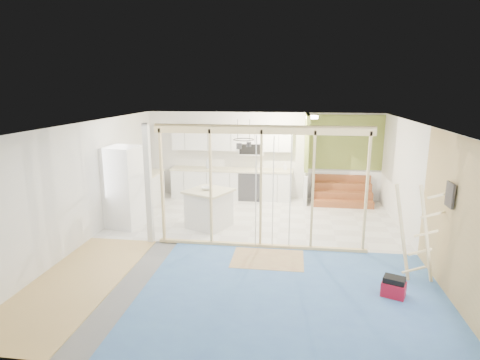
# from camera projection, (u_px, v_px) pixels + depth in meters

# --- Properties ---
(room) EXTENTS (7.01, 8.01, 2.61)m
(room) POSITION_uv_depth(u_px,v_px,m) (246.00, 188.00, 8.24)
(room) COLOR slate
(room) RESTS_ON ground
(floor_overlays) EXTENTS (7.00, 8.00, 0.03)m
(floor_overlays) POSITION_uv_depth(u_px,v_px,m) (250.00, 245.00, 8.58)
(floor_overlays) COLOR silver
(floor_overlays) RESTS_ON room
(stud_frame) EXTENTS (4.66, 0.14, 2.60)m
(stud_frame) POSITION_uv_depth(u_px,v_px,m) (235.00, 174.00, 8.21)
(stud_frame) COLOR #E0BF89
(stud_frame) RESTS_ON room
(base_cabinets) EXTENTS (4.45, 2.24, 0.93)m
(base_cabinets) POSITION_uv_depth(u_px,v_px,m) (206.00, 186.00, 11.89)
(base_cabinets) COLOR white
(base_cabinets) RESTS_ON room
(upper_cabinets) EXTENTS (3.60, 0.41, 0.85)m
(upper_cabinets) POSITION_uv_depth(u_px,v_px,m) (234.00, 139.00, 11.92)
(upper_cabinets) COLOR white
(upper_cabinets) RESTS_ON room
(green_partition) EXTENTS (2.25, 1.51, 2.60)m
(green_partition) POSITION_uv_depth(u_px,v_px,m) (332.00, 171.00, 11.59)
(green_partition) COLOR olive
(green_partition) RESTS_ON room
(pot_rack) EXTENTS (0.52, 0.52, 0.72)m
(pot_rack) POSITION_uv_depth(u_px,v_px,m) (243.00, 142.00, 9.95)
(pot_rack) COLOR black
(pot_rack) RESTS_ON room
(sheathing_panel) EXTENTS (0.02, 4.00, 2.60)m
(sheathing_panel) POSITION_uv_depth(u_px,v_px,m) (466.00, 229.00, 5.85)
(sheathing_panel) COLOR tan
(sheathing_panel) RESTS_ON room
(electrical_panel) EXTENTS (0.04, 0.30, 0.40)m
(electrical_panel) POSITION_uv_depth(u_px,v_px,m) (450.00, 195.00, 6.36)
(electrical_panel) COLOR #37383C
(electrical_panel) RESTS_ON room
(ceiling_light) EXTENTS (0.32, 0.32, 0.08)m
(ceiling_light) POSITION_uv_depth(u_px,v_px,m) (312.00, 117.00, 10.67)
(ceiling_light) COLOR #FFEABF
(ceiling_light) RESTS_ON room
(fridge) EXTENTS (0.99, 0.96, 1.96)m
(fridge) POSITION_uv_depth(u_px,v_px,m) (124.00, 187.00, 9.64)
(fridge) COLOR white
(fridge) RESTS_ON room
(island) EXTENTS (1.26, 1.26, 0.93)m
(island) POSITION_uv_depth(u_px,v_px,m) (209.00, 209.00, 9.63)
(island) COLOR silver
(island) RESTS_ON room
(bowl) EXTENTS (0.31, 0.31, 0.07)m
(bowl) POSITION_uv_depth(u_px,v_px,m) (207.00, 188.00, 9.56)
(bowl) COLOR silver
(bowl) RESTS_ON island
(soap_bottle_a) EXTENTS (0.12, 0.12, 0.31)m
(soap_bottle_a) POSITION_uv_depth(u_px,v_px,m) (208.00, 163.00, 12.06)
(soap_bottle_a) COLOR #B0B8C5
(soap_bottle_a) RESTS_ON base_cabinets
(soap_bottle_b) EXTENTS (0.11, 0.11, 0.21)m
(soap_bottle_b) POSITION_uv_depth(u_px,v_px,m) (285.00, 166.00, 11.84)
(soap_bottle_b) COLOR white
(soap_bottle_b) RESTS_ON base_cabinets
(toolbox) EXTENTS (0.44, 0.39, 0.34)m
(toolbox) POSITION_uv_depth(u_px,v_px,m) (394.00, 288.00, 6.47)
(toolbox) COLOR #AA0F25
(toolbox) RESTS_ON room
(ladder) EXTENTS (0.94, 0.14, 1.75)m
(ladder) POSITION_uv_depth(u_px,v_px,m) (417.00, 234.00, 6.78)
(ladder) COLOR beige
(ladder) RESTS_ON room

